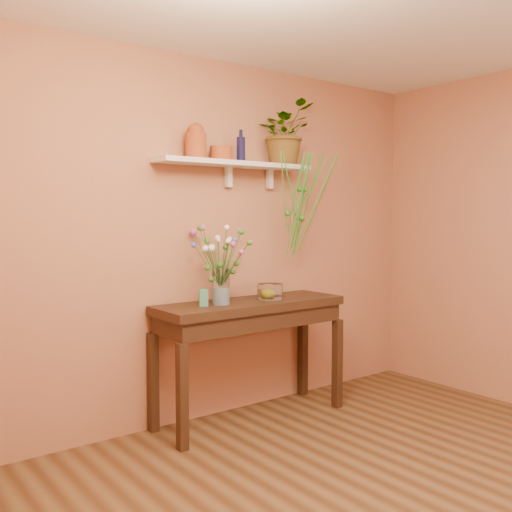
# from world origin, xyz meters

# --- Properties ---
(room) EXTENTS (4.04, 4.04, 2.70)m
(room) POSITION_xyz_m (0.00, 0.00, 1.35)
(room) COLOR brown
(room) RESTS_ON ground
(sideboard) EXTENTS (1.48, 0.48, 0.90)m
(sideboard) POSITION_xyz_m (0.10, 1.74, 0.77)
(sideboard) COLOR #3A2516
(sideboard) RESTS_ON ground
(wall_shelf) EXTENTS (1.30, 0.24, 0.19)m
(wall_shelf) POSITION_xyz_m (0.06, 1.87, 1.92)
(wall_shelf) COLOR white
(wall_shelf) RESTS_ON room
(terracotta_jug) EXTENTS (0.20, 0.20, 0.25)m
(terracotta_jug) POSITION_xyz_m (-0.29, 1.87, 2.06)
(terracotta_jug) COLOR #9E4219
(terracotta_jug) RESTS_ON wall_shelf
(terracotta_pot) EXTENTS (0.17, 0.17, 0.10)m
(terracotta_pot) POSITION_xyz_m (-0.09, 1.85, 1.99)
(terracotta_pot) COLOR #9E4219
(terracotta_pot) RESTS_ON wall_shelf
(blue_bottle) EXTENTS (0.07, 0.07, 0.24)m
(blue_bottle) POSITION_xyz_m (0.10, 1.87, 2.04)
(blue_bottle) COLOR #131339
(blue_bottle) RESTS_ON wall_shelf
(spider_plant) EXTENTS (0.54, 0.50, 0.50)m
(spider_plant) POSITION_xyz_m (0.52, 1.87, 2.19)
(spider_plant) COLOR #31741C
(spider_plant) RESTS_ON wall_shelf
(plant_fronds) EXTENTS (0.58, 0.33, 0.80)m
(plant_fronds) POSITION_xyz_m (0.57, 1.72, 1.66)
(plant_fronds) COLOR #31741C
(plant_fronds) RESTS_ON wall_shelf
(glass_vase) EXTENTS (0.13, 0.13, 0.26)m
(glass_vase) POSITION_xyz_m (-0.18, 1.73, 1.01)
(glass_vase) COLOR white
(glass_vase) RESTS_ON sideboard
(bouquet) EXTENTS (0.45, 0.48, 0.44)m
(bouquet) POSITION_xyz_m (-0.18, 1.74, 1.30)
(bouquet) COLOR #386B28
(bouquet) RESTS_ON glass_vase
(glass_bowl) EXTENTS (0.20, 0.20, 0.12)m
(glass_bowl) POSITION_xyz_m (0.26, 1.72, 0.95)
(glass_bowl) COLOR white
(glass_bowl) RESTS_ON sideboard
(lemon) EXTENTS (0.08, 0.08, 0.08)m
(lemon) POSITION_xyz_m (0.24, 1.72, 0.95)
(lemon) COLOR yellow
(lemon) RESTS_ON glass_bowl
(carton) EXTENTS (0.07, 0.07, 0.12)m
(carton) POSITION_xyz_m (-0.32, 1.74, 0.96)
(carton) COLOR #346E83
(carton) RESTS_ON sideboard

